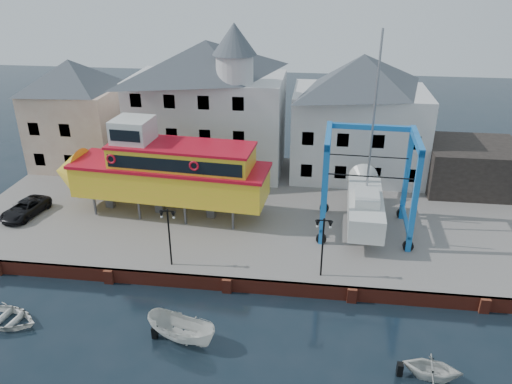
# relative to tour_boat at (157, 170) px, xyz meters

# --- Properties ---
(ground) EXTENTS (140.00, 140.00, 0.00)m
(ground) POSITION_rel_tour_boat_xyz_m (7.06, -8.63, -4.65)
(ground) COLOR black
(ground) RESTS_ON ground
(hardstanding) EXTENTS (44.00, 22.00, 1.00)m
(hardstanding) POSITION_rel_tour_boat_xyz_m (7.06, 2.37, -4.15)
(hardstanding) COLOR slate
(hardstanding) RESTS_ON ground
(quay_wall) EXTENTS (44.00, 0.47, 1.00)m
(quay_wall) POSITION_rel_tour_boat_xyz_m (7.06, -8.52, -4.15)
(quay_wall) COLOR maroon
(quay_wall) RESTS_ON ground
(building_pink) EXTENTS (8.00, 7.00, 10.30)m
(building_pink) POSITION_rel_tour_boat_xyz_m (-10.95, 9.37, 1.50)
(building_pink) COLOR tan
(building_pink) RESTS_ON hardstanding
(building_white_main) EXTENTS (14.00, 8.30, 14.00)m
(building_white_main) POSITION_rel_tour_boat_xyz_m (2.18, 9.77, 2.69)
(building_white_main) COLOR silver
(building_white_main) RESTS_ON hardstanding
(building_white_right) EXTENTS (12.00, 8.00, 11.20)m
(building_white_right) POSITION_rel_tour_boat_xyz_m (16.06, 10.37, 1.95)
(building_white_right) COLOR silver
(building_white_right) RESTS_ON hardstanding
(shed_dark) EXTENTS (8.00, 7.00, 4.00)m
(shed_dark) POSITION_rel_tour_boat_xyz_m (26.06, 8.37, -1.65)
(shed_dark) COLOR black
(shed_dark) RESTS_ON hardstanding
(lamp_post_left) EXTENTS (1.12, 0.32, 4.20)m
(lamp_post_left) POSITION_rel_tour_boat_xyz_m (3.06, -7.43, -0.48)
(lamp_post_left) COLOR black
(lamp_post_left) RESTS_ON hardstanding
(lamp_post_right) EXTENTS (1.12, 0.32, 4.20)m
(lamp_post_right) POSITION_rel_tour_boat_xyz_m (13.06, -7.43, -0.48)
(lamp_post_right) COLOR black
(lamp_post_right) RESTS_ON hardstanding
(tour_boat) EXTENTS (18.07, 5.66, 7.74)m
(tour_boat) POSITION_rel_tour_boat_xyz_m (0.00, 0.00, 0.00)
(tour_boat) COLOR #59595E
(tour_boat) RESTS_ON hardstanding
(travel_lift) EXTENTS (7.05, 9.79, 14.66)m
(travel_lift) POSITION_rel_tour_boat_xyz_m (16.21, -0.09, -1.21)
(travel_lift) COLOR #1673BE
(travel_lift) RESTS_ON hardstanding
(van) EXTENTS (2.76, 4.71, 1.23)m
(van) POSITION_rel_tour_boat_xyz_m (-10.51, -2.03, -3.04)
(van) COLOR black
(van) RESTS_ON hardstanding
(motorboat_a) EXTENTS (4.72, 3.02, 1.71)m
(motorboat_a) POSITION_rel_tour_boat_xyz_m (5.35, -13.46, -4.65)
(motorboat_a) COLOR silver
(motorboat_a) RESTS_ON ground
(motorboat_c) EXTENTS (3.40, 3.07, 1.58)m
(motorboat_c) POSITION_rel_tour_boat_xyz_m (18.85, -14.57, -4.65)
(motorboat_c) COLOR silver
(motorboat_c) RESTS_ON ground
(motorboat_d) EXTENTS (4.67, 3.67, 0.88)m
(motorboat_d) POSITION_rel_tour_boat_xyz_m (-5.56, -13.31, -4.65)
(motorboat_d) COLOR silver
(motorboat_d) RESTS_ON ground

